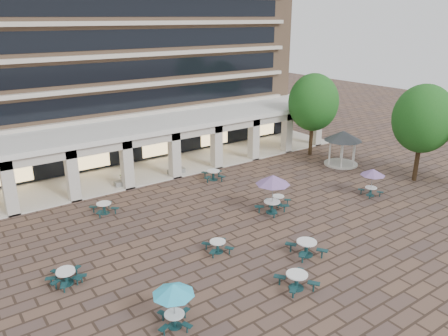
{
  "coord_description": "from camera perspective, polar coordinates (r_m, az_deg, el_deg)",
  "views": [
    {
      "loc": [
        -14.49,
        -18.16,
        12.85
      ],
      "look_at": [
        0.5,
        3.0,
        3.81
      ],
      "focal_mm": 35.0,
      "sensor_mm": 36.0,
      "label": 1
    }
  ],
  "objects": [
    {
      "name": "picnic_table_13",
      "position": [
        36.07,
        -1.41,
        -0.83
      ],
      "size": [
        2.21,
        2.21,
        0.81
      ],
      "rotation": [
        0.0,
        0.0,
        -0.4
      ],
      "color": "#123436",
      "rests_on": "ground"
    },
    {
      "name": "picnic_table_7",
      "position": [
        25.48,
        10.71,
        -10.09
      ],
      "size": [
        2.23,
        2.23,
        0.87
      ],
      "rotation": [
        0.0,
        0.0,
        -0.23
      ],
      "color": "#123436",
      "rests_on": "ground"
    },
    {
      "name": "picnic_table_10",
      "position": [
        31.71,
        7.09,
        -4.07
      ],
      "size": [
        1.54,
        1.54,
        0.65
      ],
      "rotation": [
        0.0,
        0.0,
        0.08
      ],
      "color": "#123436",
      "rests_on": "ground"
    },
    {
      "name": "apartment_building",
      "position": [
        45.97,
        -17.84,
        18.05
      ],
      "size": [
        40.0,
        15.5,
        25.2
      ],
      "color": "#977255",
      "rests_on": "ground"
    },
    {
      "name": "ground",
      "position": [
        26.55,
        2.91,
        -9.75
      ],
      "size": [
        120.0,
        120.0,
        0.0
      ],
      "primitive_type": "plane",
      "color": "brown",
      "rests_on": "ground"
    },
    {
      "name": "picnic_table_8",
      "position": [
        24.03,
        -19.93,
        -13.19
      ],
      "size": [
        1.93,
        1.93,
        0.72
      ],
      "rotation": [
        0.0,
        0.0,
        0.34
      ],
      "color": "#123436",
      "rests_on": "ground"
    },
    {
      "name": "planter_right",
      "position": [
        37.5,
        -6.25,
        -0.11
      ],
      "size": [
        1.5,
        0.74,
        1.27
      ],
      "color": "gray",
      "rests_on": "ground"
    },
    {
      "name": "picnic_table_12",
      "position": [
        24.23,
        -19.94,
        -12.95
      ],
      "size": [
        1.81,
        1.81,
        0.69
      ],
      "rotation": [
        0.0,
        0.0,
        -0.27
      ],
      "color": "#123436",
      "rests_on": "ground"
    },
    {
      "name": "picnic_table_2",
      "position": [
        22.63,
        9.47,
        -14.19
      ],
      "size": [
        2.05,
        2.05,
        0.82
      ],
      "rotation": [
        0.0,
        0.0,
        -0.17
      ],
      "color": "#123436",
      "rests_on": "ground"
    },
    {
      "name": "tree_east_a",
      "position": [
        38.05,
        24.59,
        5.86
      ],
      "size": [
        4.77,
        4.77,
        7.94
      ],
      "color": "#3D2A18",
      "rests_on": "ground"
    },
    {
      "name": "retail_arcade",
      "position": [
        37.33,
        -11.18,
        3.55
      ],
      "size": [
        42.0,
        6.6,
        4.4
      ],
      "color": "white",
      "rests_on": "ground"
    },
    {
      "name": "planter_left",
      "position": [
        35.6,
        -12.96,
        -1.64
      ],
      "size": [
        1.5,
        0.72,
        1.21
      ],
      "color": "gray",
      "rests_on": "ground"
    },
    {
      "name": "picnic_table_6",
      "position": [
        29.61,
        6.4,
        -1.72
      ],
      "size": [
        2.37,
        2.37,
        2.74
      ],
      "rotation": [
        0.0,
        0.0,
        0.25
      ],
      "color": "#123436",
      "rests_on": "ground"
    },
    {
      "name": "picnic_table_9",
      "position": [
        31.16,
        -15.4,
        -4.96
      ],
      "size": [
        1.72,
        1.72,
        0.76
      ],
      "rotation": [
        0.0,
        0.0,
        0.02
      ],
      "color": "#123436",
      "rests_on": "ground"
    },
    {
      "name": "picnic_table_4",
      "position": [
        19.34,
        -6.63,
        -15.66
      ],
      "size": [
        1.86,
        1.86,
        2.15
      ],
      "rotation": [
        0.0,
        0.0,
        -0.44
      ],
      "color": "#123436",
      "rests_on": "ground"
    },
    {
      "name": "gazebo",
      "position": [
        40.66,
        15.27,
        3.6
      ],
      "size": [
        3.38,
        3.38,
        3.15
      ],
      "rotation": [
        0.0,
        0.0,
        -0.32
      ],
      "color": "beige",
      "rests_on": "ground"
    },
    {
      "name": "tree_east_c",
      "position": [
        42.46,
        11.6,
        8.39
      ],
      "size": [
        4.73,
        4.73,
        7.88
      ],
      "color": "#3D2A18",
      "rests_on": "ground"
    },
    {
      "name": "picnic_table_11",
      "position": [
        34.31,
        18.86,
        -0.64
      ],
      "size": [
        1.83,
        1.83,
        2.11
      ],
      "rotation": [
        0.0,
        0.0,
        -0.21
      ],
      "color": "#123436",
      "rests_on": "ground"
    },
    {
      "name": "picnic_table_5",
      "position": [
        25.4,
        -0.83,
        -10.09
      ],
      "size": [
        1.76,
        1.76,
        0.7
      ],
      "rotation": [
        0.0,
        0.0,
        -0.19
      ],
      "color": "#123436",
      "rests_on": "ground"
    }
  ]
}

